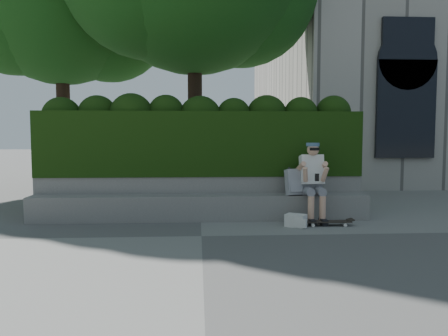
{
  "coord_description": "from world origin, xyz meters",
  "views": [
    {
      "loc": [
        -0.05,
        -6.46,
        1.52
      ],
      "look_at": [
        0.4,
        1.0,
        0.95
      ],
      "focal_mm": 35.0,
      "sensor_mm": 36.0,
      "label": 1
    }
  ],
  "objects": [
    {
      "name": "hedge",
      "position": [
        0.0,
        1.95,
        1.35
      ],
      "size": [
        6.0,
        1.0,
        1.2
      ],
      "primitive_type": "cube",
      "color": "black",
      "rests_on": "planter_wall"
    },
    {
      "name": "person",
      "position": [
        1.97,
        1.07,
        0.75
      ],
      "size": [
        0.4,
        0.76,
        1.38
      ],
      "color": "slate",
      "rests_on": "ground"
    },
    {
      "name": "skateboard",
      "position": [
        2.12,
        0.63,
        0.07
      ],
      "size": [
        0.77,
        0.2,
        0.08
      ],
      "rotation": [
        0.0,
        0.0,
        -0.01
      ],
      "color": "black",
      "rests_on": "ground"
    },
    {
      "name": "backpack_ground",
      "position": [
        1.57,
        0.58,
        0.1
      ],
      "size": [
        0.39,
        0.36,
        0.21
      ],
      "primitive_type": "cube",
      "rotation": [
        0.0,
        0.0,
        -0.57
      ],
      "color": "silver",
      "rests_on": "ground"
    },
    {
      "name": "backpack_plaid",
      "position": [
        1.67,
        1.15,
        0.68
      ],
      "size": [
        0.34,
        0.23,
        0.46
      ],
      "primitive_type": "cube",
      "rotation": [
        0.0,
        0.0,
        0.2
      ],
      "color": "#B5B6BA",
      "rests_on": "bench_ledge"
    },
    {
      "name": "planter_wall",
      "position": [
        0.0,
        1.73,
        0.38
      ],
      "size": [
        6.0,
        0.5,
        0.75
      ],
      "primitive_type": "cube",
      "color": "gray",
      "rests_on": "ground"
    },
    {
      "name": "ground",
      "position": [
        0.0,
        0.0,
        0.0
      ],
      "size": [
        80.0,
        80.0,
        0.0
      ],
      "primitive_type": "plane",
      "color": "slate",
      "rests_on": "ground"
    },
    {
      "name": "bench_ledge",
      "position": [
        0.0,
        1.25,
        0.23
      ],
      "size": [
        6.0,
        0.45,
        0.45
      ],
      "primitive_type": "cube",
      "color": "gray",
      "rests_on": "ground"
    }
  ]
}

